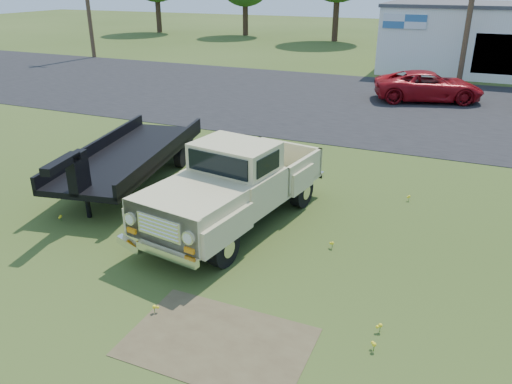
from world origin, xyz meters
TOP-DOWN VIEW (x-y plane):
  - ground at (0.00, 0.00)m, footprint 140.00×140.00m
  - asphalt_lot at (0.00, 15.00)m, footprint 90.00×14.00m
  - dirt_patch_a at (1.50, -3.00)m, footprint 3.00×2.00m
  - dirt_patch_b at (-2.00, 3.50)m, footprint 2.20×1.60m
  - commercial_building at (6.00, 26.99)m, footprint 14.20×8.20m
  - vintage_pickup_truck at (-0.10, 1.07)m, footprint 3.09×5.99m
  - flatbed_trailer at (-4.12, 2.40)m, footprint 3.44×7.00m
  - red_pickup at (2.78, 16.78)m, footprint 5.55×3.78m

SIDE VIEW (x-z plane):
  - ground at x=0.00m, z-range 0.00..0.00m
  - asphalt_lot at x=0.00m, z-range -0.01..0.01m
  - dirt_patch_a at x=1.50m, z-range -0.01..0.01m
  - dirt_patch_b at x=-2.00m, z-range -0.01..0.01m
  - red_pickup at x=2.78m, z-range 0.00..1.41m
  - flatbed_trailer at x=-4.12m, z-range 0.00..1.83m
  - vintage_pickup_truck at x=-0.10m, z-range 0.00..2.07m
  - commercial_building at x=6.00m, z-range 0.03..4.18m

